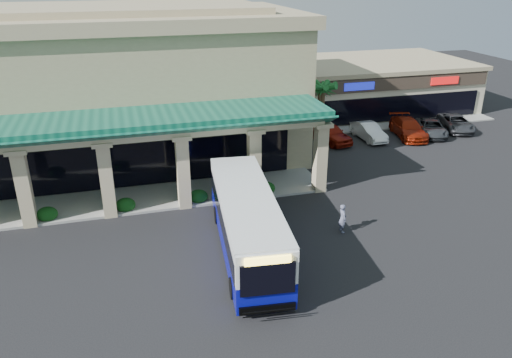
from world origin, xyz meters
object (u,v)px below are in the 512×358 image
object	(u,v)px
pedestrian	(343,218)
car_gray	(431,128)
car_silver	(330,133)
car_extra	(456,123)
car_white	(369,131)
transit_bus	(247,224)
car_red	(408,128)

from	to	relation	value
pedestrian	car_gray	xyz separation A→B (m)	(15.13, 14.06, -0.18)
car_silver	car_extra	world-z (taller)	car_silver
car_white	transit_bus	bearing A→B (deg)	-136.85
car_white	car_gray	distance (m)	5.97
car_gray	transit_bus	bearing A→B (deg)	-123.01
car_red	car_gray	bearing A→B (deg)	8.91
pedestrian	car_extra	world-z (taller)	pedestrian
car_gray	car_extra	bearing A→B (deg)	34.09
car_extra	car_red	bearing A→B (deg)	-156.78
car_white	car_gray	bearing A→B (deg)	-6.04
car_silver	car_red	xyz separation A→B (m)	(7.22, -0.57, -0.03)
car_extra	car_silver	bearing A→B (deg)	-162.73
car_silver	car_gray	distance (m)	9.52
pedestrian	car_gray	bearing A→B (deg)	-47.58
car_silver	car_red	world-z (taller)	car_silver
car_silver	car_gray	bearing A→B (deg)	-16.87
car_silver	car_gray	xyz separation A→B (m)	(9.49, -0.68, -0.14)
car_red	car_silver	bearing A→B (deg)	-172.75
transit_bus	car_white	size ratio (longest dim) A/B	2.72
car_white	car_red	size ratio (longest dim) A/B	0.80
car_silver	car_gray	size ratio (longest dim) A/B	0.98
car_silver	car_white	size ratio (longest dim) A/B	1.10
pedestrian	car_silver	xyz separation A→B (m)	(5.64, 14.74, -0.04)
transit_bus	pedestrian	size ratio (longest dim) A/B	6.94
car_white	car_gray	size ratio (longest dim) A/B	0.89
pedestrian	car_red	bearing A→B (deg)	-42.71
pedestrian	car_gray	world-z (taller)	pedestrian
pedestrian	car_white	xyz separation A→B (m)	(9.18, 14.46, -0.14)
car_silver	car_white	distance (m)	3.55
pedestrian	car_silver	distance (m)	15.78
car_extra	car_gray	bearing A→B (deg)	-150.41
transit_bus	car_extra	bearing A→B (deg)	38.66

